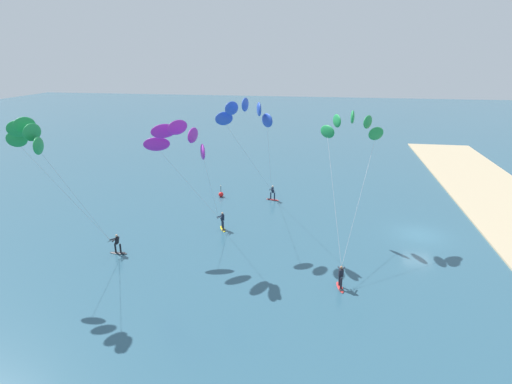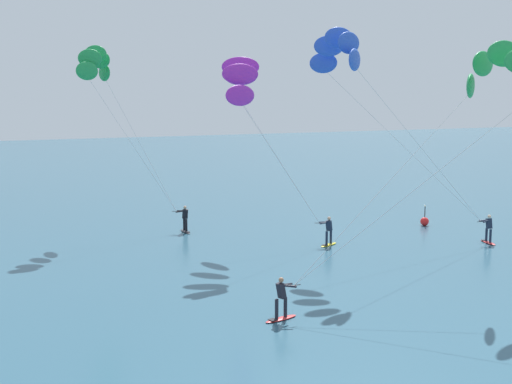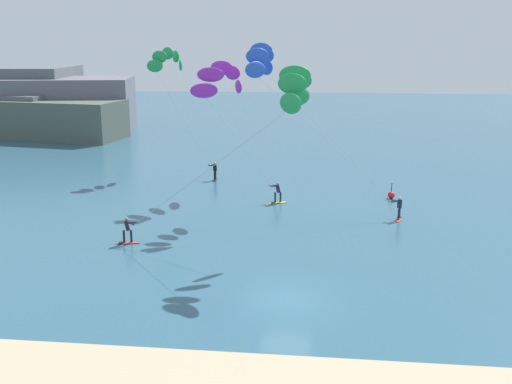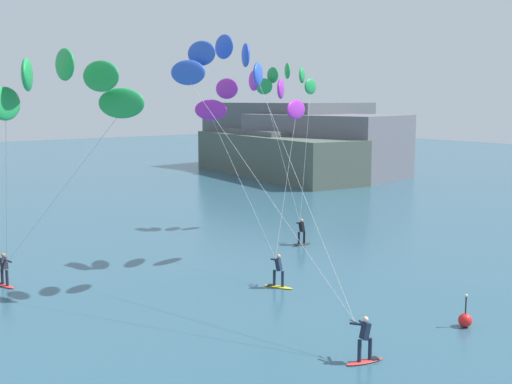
{
  "view_description": "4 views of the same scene",
  "coord_description": "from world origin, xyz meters",
  "px_view_note": "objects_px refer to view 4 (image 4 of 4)",
  "views": [
    {
      "loc": [
        -36.39,
        8.63,
        15.51
      ],
      "look_at": [
        -2.45,
        14.4,
        4.03
      ],
      "focal_mm": 29.62,
      "sensor_mm": 36.0,
      "label": 1
    },
    {
      "loc": [
        -21.92,
        -15.29,
        8.62
      ],
      "look_at": [
        -5.83,
        18.7,
        3.22
      ],
      "focal_mm": 47.89,
      "sensor_mm": 36.0,
      "label": 2
    },
    {
      "loc": [
        1.5,
        -26.53,
        12.14
      ],
      "look_at": [
        -2.89,
        13.0,
        2.02
      ],
      "focal_mm": 41.75,
      "sensor_mm": 36.0,
      "label": 3
    },
    {
      "loc": [
        21.49,
        -2.08,
        9.16
      ],
      "look_at": [
        -1.89,
        16.37,
        4.82
      ],
      "focal_mm": 45.14,
      "sensor_mm": 36.0,
      "label": 4
    }
  ],
  "objects_px": {
    "kitesurfer_mid_water": "(62,95)",
    "kitesurfer_far_out": "(288,86)",
    "kitesurfer_downwind": "(255,101)",
    "marker_buoy": "(465,320)",
    "kitesurfer_nearshore": "(229,70)"
  },
  "relations": [
    {
      "from": "kitesurfer_nearshore",
      "to": "kitesurfer_downwind",
      "type": "relative_size",
      "value": 1.13
    },
    {
      "from": "kitesurfer_nearshore",
      "to": "kitesurfer_mid_water",
      "type": "distance_m",
      "value": 8.83
    },
    {
      "from": "kitesurfer_mid_water",
      "to": "kitesurfer_nearshore",
      "type": "bearing_deg",
      "value": 102.43
    },
    {
      "from": "kitesurfer_downwind",
      "to": "marker_buoy",
      "type": "distance_m",
      "value": 15.9
    },
    {
      "from": "kitesurfer_far_out",
      "to": "kitesurfer_downwind",
      "type": "xyz_separation_m",
      "value": [
        6.2,
        -7.79,
        -1.0
      ]
    },
    {
      "from": "kitesurfer_nearshore",
      "to": "kitesurfer_downwind",
      "type": "xyz_separation_m",
      "value": [
        -3.81,
        4.47,
        -1.39
      ]
    },
    {
      "from": "kitesurfer_far_out",
      "to": "marker_buoy",
      "type": "bearing_deg",
      "value": -20.82
    },
    {
      "from": "kitesurfer_downwind",
      "to": "kitesurfer_nearshore",
      "type": "bearing_deg",
      "value": -49.54
    },
    {
      "from": "kitesurfer_mid_water",
      "to": "kitesurfer_downwind",
      "type": "bearing_deg",
      "value": 113.63
    },
    {
      "from": "kitesurfer_mid_water",
      "to": "marker_buoy",
      "type": "distance_m",
      "value": 17.82
    },
    {
      "from": "kitesurfer_mid_water",
      "to": "marker_buoy",
      "type": "height_order",
      "value": "kitesurfer_mid_water"
    },
    {
      "from": "kitesurfer_mid_water",
      "to": "marker_buoy",
      "type": "xyz_separation_m",
      "value": [
        7.59,
        13.4,
        -8.96
      ]
    },
    {
      "from": "kitesurfer_nearshore",
      "to": "marker_buoy",
      "type": "height_order",
      "value": "kitesurfer_nearshore"
    },
    {
      "from": "kitesurfer_mid_water",
      "to": "kitesurfer_far_out",
      "type": "bearing_deg",
      "value": 119.75
    },
    {
      "from": "kitesurfer_mid_water",
      "to": "kitesurfer_far_out",
      "type": "distance_m",
      "value": 23.97
    }
  ]
}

